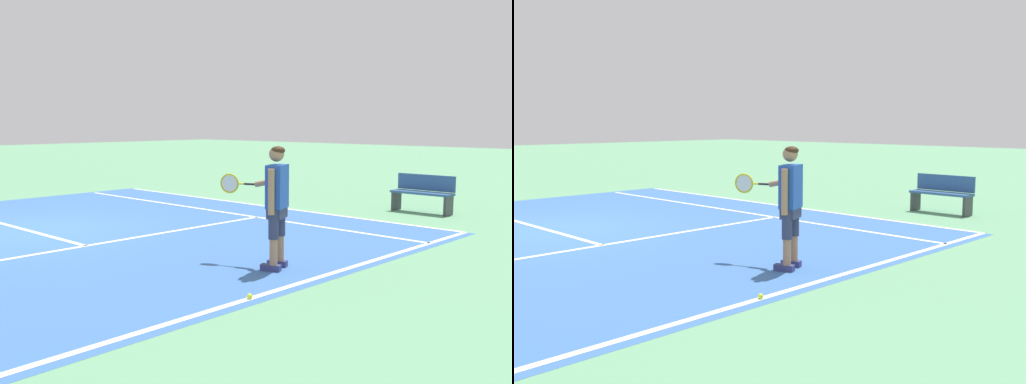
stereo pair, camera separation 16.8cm
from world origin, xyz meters
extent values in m
plane|color=#609E70|center=(0.00, 0.00, 0.00)|extent=(80.00, 80.00, 0.00)
cube|color=#3866A8|center=(0.00, -0.73, 0.00)|extent=(10.98, 10.83, 0.00)
cube|color=white|center=(0.00, -5.95, 0.00)|extent=(10.98, 0.10, 0.01)
cube|color=white|center=(0.00, -1.92, 0.00)|extent=(8.23, 0.10, 0.01)
cube|color=white|center=(0.00, 1.28, 0.00)|extent=(0.10, 6.40, 0.01)
cube|color=white|center=(4.12, -0.73, 0.00)|extent=(0.10, 10.43, 0.01)
cube|color=white|center=(5.49, -0.73, 0.00)|extent=(0.10, 10.43, 0.01)
cube|color=navy|center=(0.87, -5.25, 0.04)|extent=(0.21, 0.30, 0.09)
cube|color=navy|center=(1.13, -5.14, 0.04)|extent=(0.21, 0.30, 0.09)
cylinder|color=#A37556|center=(0.89, -5.29, 0.27)|extent=(0.11, 0.11, 0.36)
cylinder|color=#2D3351|center=(0.89, -5.29, 0.66)|extent=(0.14, 0.14, 0.41)
cylinder|color=#A37556|center=(1.15, -5.18, 0.27)|extent=(0.11, 0.11, 0.36)
cylinder|color=#2D3351|center=(1.15, -5.18, 0.66)|extent=(0.14, 0.14, 0.41)
cube|color=#2D3351|center=(1.02, -5.23, 0.82)|extent=(0.39, 0.31, 0.20)
cube|color=#234CAD|center=(1.02, -5.23, 1.16)|extent=(0.43, 0.35, 0.60)
cylinder|color=#A37556|center=(0.79, -5.32, 1.11)|extent=(0.09, 0.09, 0.62)
cylinder|color=#234CAD|center=(1.23, -5.05, 1.31)|extent=(0.18, 0.28, 0.29)
cylinder|color=#A37556|center=(1.19, -4.84, 1.17)|extent=(0.18, 0.30, 0.14)
sphere|color=#A37556|center=(1.01, -5.22, 1.60)|extent=(0.21, 0.21, 0.21)
ellipsoid|color=#382314|center=(1.02, -5.24, 1.66)|extent=(0.26, 0.26, 0.12)
cylinder|color=#232326|center=(1.12, -4.63, 1.14)|extent=(0.11, 0.20, 0.03)
cylinder|color=yellow|center=(1.06, -4.49, 1.14)|extent=(0.06, 0.10, 0.02)
torus|color=yellow|center=(0.99, -4.32, 1.14)|extent=(0.14, 0.28, 0.30)
cylinder|color=silver|center=(0.99, -4.32, 1.14)|extent=(0.10, 0.23, 0.25)
sphere|color=#CCE02D|center=(-0.27, -5.95, 0.03)|extent=(0.07, 0.07, 0.07)
cube|color=#2D5184|center=(7.13, -4.18, 0.45)|extent=(0.40, 1.40, 0.05)
cube|color=#2D5184|center=(7.31, -4.18, 0.67)|extent=(0.04, 1.40, 0.36)
cube|color=#38383D|center=(7.13, -4.82, 0.21)|extent=(0.36, 0.06, 0.42)
cube|color=#38383D|center=(7.13, -3.54, 0.21)|extent=(0.36, 0.06, 0.42)
camera|label=1|loc=(-5.14, -10.66, 2.06)|focal=42.17mm
camera|label=2|loc=(-5.02, -10.78, 2.06)|focal=42.17mm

